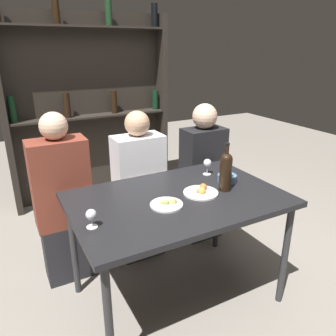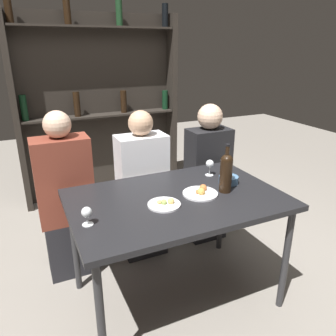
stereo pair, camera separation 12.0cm
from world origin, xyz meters
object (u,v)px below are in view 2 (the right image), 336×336
at_px(wine_glass_0, 210,165).
at_px(snack_bowl, 229,179).
at_px(seated_person_right, 207,177).
at_px(food_plate_1, 201,192).
at_px(food_plate_0, 165,204).
at_px(wine_bottle, 226,171).
at_px(seated_person_left, 66,202).
at_px(wine_glass_1, 87,213).
at_px(seated_person_center, 143,191).

xyz_separation_m(wine_glass_0, snack_bowl, (0.04, -0.18, -0.05)).
bearing_deg(seated_person_right, food_plate_1, -125.00).
xyz_separation_m(food_plate_0, seated_person_right, (0.71, 0.67, -0.20)).
height_order(wine_glass_0, snack_bowl, wine_glass_0).
xyz_separation_m(wine_bottle, seated_person_right, (0.27, 0.65, -0.33)).
bearing_deg(snack_bowl, wine_glass_0, 102.25).
height_order(snack_bowl, seated_person_left, seated_person_left).
bearing_deg(seated_person_left, food_plate_0, -54.03).
bearing_deg(seated_person_left, snack_bowl, -28.24).
relative_size(wine_glass_1, seated_person_center, 0.09).
height_order(wine_bottle, seated_person_left, seated_person_left).
distance_m(wine_glass_0, seated_person_right, 0.50).
height_order(wine_bottle, food_plate_0, wine_bottle).
bearing_deg(food_plate_0, wine_glass_1, -175.78).
distance_m(wine_bottle, seated_person_left, 1.18).
xyz_separation_m(wine_bottle, wine_glass_1, (-0.90, -0.05, -0.07)).
xyz_separation_m(wine_glass_1, seated_person_right, (1.17, 0.70, -0.26)).
bearing_deg(food_plate_1, snack_bowl, 15.75).
height_order(wine_glass_1, seated_person_left, seated_person_left).
height_order(wine_glass_0, seated_person_right, seated_person_right).
bearing_deg(wine_bottle, seated_person_left, 144.95).
bearing_deg(food_plate_1, wine_glass_1, -173.72).
bearing_deg(wine_glass_1, snack_bowl, 8.83).
bearing_deg(seated_person_center, wine_bottle, -62.84).
height_order(wine_bottle, food_plate_1, wine_bottle).
distance_m(food_plate_0, seated_person_right, 1.00).
height_order(food_plate_0, seated_person_center, seated_person_center).
xyz_separation_m(food_plate_1, snack_bowl, (0.26, 0.07, 0.02)).
xyz_separation_m(wine_bottle, food_plate_1, (-0.17, 0.03, -0.13)).
bearing_deg(food_plate_0, snack_bowl, 12.71).
bearing_deg(seated_person_left, seated_person_center, 0.00).
relative_size(food_plate_1, seated_person_left, 0.18).
bearing_deg(food_plate_0, wine_bottle, 2.66).
distance_m(wine_glass_0, food_plate_1, 0.35).
bearing_deg(snack_bowl, seated_person_left, 151.76).
bearing_deg(snack_bowl, food_plate_1, -164.25).
xyz_separation_m(snack_bowl, seated_person_center, (-0.43, 0.55, -0.23)).
distance_m(wine_glass_1, snack_bowl, 1.01).
distance_m(seated_person_center, seated_person_right, 0.60).
relative_size(wine_bottle, food_plate_1, 1.43).
height_order(wine_glass_1, snack_bowl, wine_glass_1).
bearing_deg(seated_person_center, snack_bowl, -51.96).
bearing_deg(food_plate_1, food_plate_0, -170.29).
bearing_deg(seated_person_right, snack_bowl, -107.53).
distance_m(wine_bottle, wine_glass_0, 0.30).
bearing_deg(wine_glass_0, seated_person_right, 59.71).
height_order(wine_bottle, wine_glass_1, wine_bottle).
height_order(wine_bottle, snack_bowl, wine_bottle).
height_order(wine_glass_0, wine_glass_1, wine_glass_0).
relative_size(food_plate_0, seated_person_right, 0.16).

